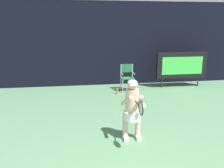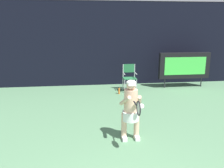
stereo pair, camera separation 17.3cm
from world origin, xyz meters
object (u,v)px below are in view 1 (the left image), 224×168
(scoreboard, at_px, (181,65))
(umpire_chair, at_px, (127,76))
(water_bottle, at_px, (117,91))
(tennis_player, at_px, (132,108))
(tennis_racket, at_px, (141,108))

(scoreboard, bearing_deg, umpire_chair, -174.01)
(umpire_chair, xyz_separation_m, water_bottle, (-0.49, -0.42, -0.50))
(scoreboard, relative_size, tennis_player, 1.54)
(scoreboard, height_order, water_bottle, scoreboard)
(water_bottle, bearing_deg, tennis_player, -94.71)
(water_bottle, bearing_deg, tennis_racket, -93.76)
(water_bottle, bearing_deg, scoreboard, 13.13)
(scoreboard, xyz_separation_m, umpire_chair, (-2.43, -0.25, -0.33))
(scoreboard, distance_m, water_bottle, 3.10)
(tennis_player, xyz_separation_m, tennis_racket, (0.02, -0.64, 0.23))
(scoreboard, bearing_deg, tennis_player, -126.00)
(water_bottle, distance_m, tennis_racket, 4.50)
(umpire_chair, distance_m, water_bottle, 0.81)
(scoreboard, xyz_separation_m, tennis_player, (-3.22, -4.44, -0.18))
(tennis_player, bearing_deg, tennis_racket, -88.19)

